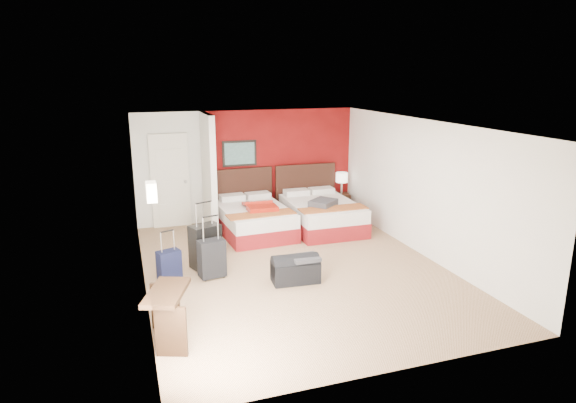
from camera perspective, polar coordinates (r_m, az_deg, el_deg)
name	(u,v)px	position (r m, az deg, el deg)	size (l,w,h in m)	color
ground	(295,269)	(8.72, 0.76, -7.71)	(6.50, 6.50, 0.00)	tan
room_walls	(198,187)	(9.35, -10.27, 1.67)	(5.02, 6.52, 2.50)	silver
red_accent_panel	(279,164)	(11.56, -0.98, 4.33)	(3.50, 0.04, 2.50)	maroon
partition_wall	(209,174)	(10.57, -9.06, 3.17)	(0.12, 1.20, 2.50)	silver
entry_door	(170,181)	(11.09, -13.35, 2.31)	(0.82, 0.06, 2.05)	silver
bed_left	(254,221)	(10.49, -3.91, -2.20)	(1.34, 1.91, 0.57)	white
bed_right	(322,215)	(10.83, 3.90, -1.59)	(1.39, 1.98, 0.60)	silver
red_suitcase_open	(260,206)	(10.33, -3.26, -0.50)	(0.60, 0.82, 0.10)	#9F1A0D
jacket_bundle	(323,203)	(10.43, 4.05, -0.16)	(0.54, 0.43, 0.13)	#3C3C41
nightstand	(341,204)	(12.00, 6.10, -0.26)	(0.36, 0.36, 0.50)	black
table_lamp	(342,183)	(11.88, 6.16, 2.10)	(0.28, 0.28, 0.51)	white
suitcase_black	(205,248)	(8.74, -9.43, -5.23)	(0.50, 0.31, 0.75)	black
suitcase_charcoal	(212,260)	(8.35, -8.72, -6.63)	(0.42, 0.26, 0.62)	black
suitcase_navy	(169,267)	(8.35, -13.44, -7.32)	(0.36, 0.22, 0.50)	black
duffel_bag	(295,271)	(8.15, 0.85, -7.92)	(0.76, 0.40, 0.38)	black
jacket_draped	(305,258)	(8.07, 1.98, -6.47)	(0.43, 0.37, 0.06)	#343539
desk	(168,316)	(6.57, -13.58, -12.63)	(0.42, 0.84, 0.70)	black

